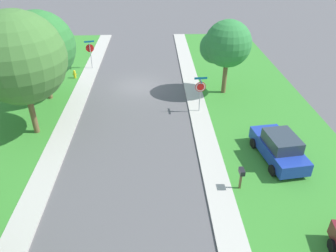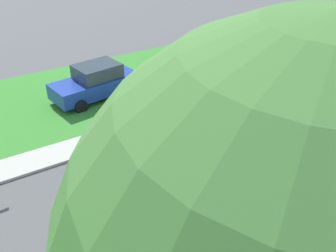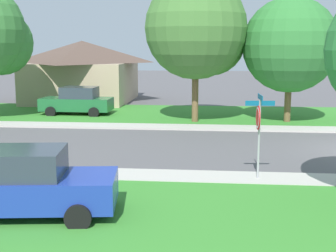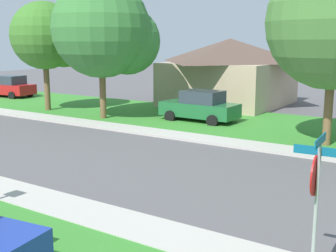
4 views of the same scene
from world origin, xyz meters
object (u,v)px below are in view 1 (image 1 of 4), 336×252
at_px(stop_sign_near_corner, 90,50).
at_px(stop_sign_far_corner, 200,89).
at_px(tree_corner_large, 225,45).
at_px(mailbox, 241,174).
at_px(tree_sidewalk_mid, 37,48).
at_px(fire_hydrant, 75,74).
at_px(tree_sidewalk_near, 16,60).
at_px(car_blue_kerbside_mid, 279,147).

bearing_deg(stop_sign_near_corner, stop_sign_far_corner, 135.50).
relative_size(tree_corner_large, mailbox, 4.56).
bearing_deg(tree_sidewalk_mid, stop_sign_far_corner, 166.49).
height_order(tree_sidewalk_mid, fire_hydrant, tree_sidewalk_mid).
height_order(stop_sign_near_corner, tree_corner_large, tree_corner_large).
height_order(tree_sidewalk_mid, mailbox, tree_sidewalk_mid).
bearing_deg(tree_sidewalk_near, tree_sidewalk_mid, -84.91).
bearing_deg(stop_sign_far_corner, tree_sidewalk_mid, -13.51).
bearing_deg(tree_corner_large, mailbox, 84.48).
height_order(stop_sign_far_corner, tree_corner_large, tree_corner_large).
bearing_deg(stop_sign_near_corner, car_blue_kerbside_mid, 130.97).
distance_m(stop_sign_far_corner, mailbox, 8.56).
relative_size(stop_sign_far_corner, tree_sidewalk_near, 0.35).
height_order(car_blue_kerbside_mid, tree_sidewalk_mid, tree_sidewalk_mid).
distance_m(stop_sign_far_corner, tree_sidewalk_near, 12.12).
relative_size(stop_sign_far_corner, fire_hydrant, 3.34).
height_order(tree_sidewalk_near, tree_corner_large, tree_sidewalk_near).
distance_m(tree_sidewalk_mid, mailbox, 17.53).
height_order(stop_sign_near_corner, mailbox, stop_sign_near_corner).
bearing_deg(tree_sidewalk_near, mailbox, 153.64).
bearing_deg(mailbox, fire_hydrant, -52.65).
xyz_separation_m(stop_sign_near_corner, tree_corner_large, (-11.55, 5.87, 2.15)).
distance_m(stop_sign_near_corner, fire_hydrant, 3.09).
relative_size(tree_corner_large, fire_hydrant, 7.20).
xyz_separation_m(stop_sign_near_corner, mailbox, (-10.41, 17.64, -0.88)).
relative_size(car_blue_kerbside_mid, tree_sidewalk_mid, 0.65).
relative_size(tree_sidewalk_mid, tree_corner_large, 1.15).
bearing_deg(tree_sidewalk_mid, tree_corner_large, -178.20).
bearing_deg(tree_corner_large, fire_hydrant, -14.97).
xyz_separation_m(stop_sign_far_corner, tree_sidewalk_mid, (11.95, -2.87, 2.23)).
relative_size(stop_sign_near_corner, tree_sidewalk_near, 0.35).
relative_size(stop_sign_near_corner, mailbox, 2.11).
bearing_deg(stop_sign_far_corner, fire_hydrant, -32.58).
bearing_deg(stop_sign_near_corner, tree_corner_large, 153.06).
bearing_deg(fire_hydrant, stop_sign_far_corner, 147.42).
bearing_deg(car_blue_kerbside_mid, tree_corner_large, -79.96).
xyz_separation_m(tree_sidewalk_near, fire_hydrant, (-0.98, -8.95, -4.57)).
bearing_deg(mailbox, stop_sign_near_corner, -59.44).
distance_m(tree_sidewalk_near, mailbox, 14.58).
height_order(tree_sidewalk_mid, tree_corner_large, tree_sidewalk_mid).
bearing_deg(tree_sidewalk_mid, stop_sign_near_corner, -112.37).
bearing_deg(fire_hydrant, tree_sidewalk_mid, 69.56).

